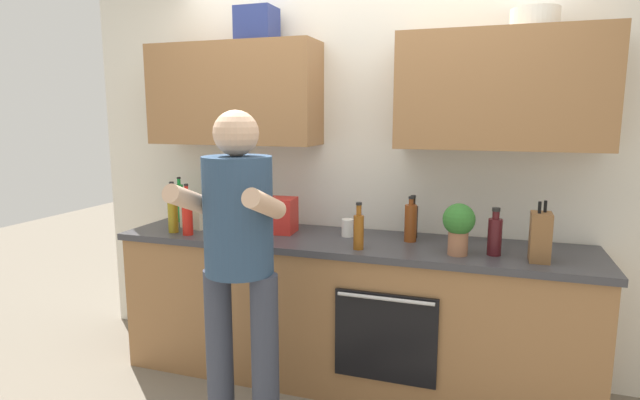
{
  "coord_description": "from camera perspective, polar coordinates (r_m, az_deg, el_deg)",
  "views": [
    {
      "loc": [
        0.79,
        -2.88,
        1.64
      ],
      "look_at": [
        -0.14,
        -0.1,
        1.15
      ],
      "focal_mm": 28.52,
      "sensor_mm": 36.0,
      "label": 1
    }
  ],
  "objects": [
    {
      "name": "counter",
      "position": [
        3.21,
        3.02,
        -12.24
      ],
      "size": [
        2.84,
        0.67,
        0.9
      ],
      "color": "olive",
      "rests_on": "ground"
    },
    {
      "name": "bottle_soy",
      "position": [
        3.15,
        10.35,
        -2.27
      ],
      "size": [
        0.06,
        0.06,
        0.26
      ],
      "color": "black",
      "rests_on": "counter"
    },
    {
      "name": "bottle_wine",
      "position": [
        2.87,
        19.02,
        -3.76
      ],
      "size": [
        0.07,
        0.07,
        0.26
      ],
      "color": "#471419",
      "rests_on": "counter"
    },
    {
      "name": "cup_coffee",
      "position": [
        3.14,
        3.13,
        -3.14
      ],
      "size": [
        0.08,
        0.08,
        0.11
      ],
      "primitive_type": "cylinder",
      "color": "white",
      "rests_on": "counter"
    },
    {
      "name": "bottle_oil",
      "position": [
        3.36,
        -16.19,
        -1.26
      ],
      "size": [
        0.06,
        0.06,
        0.33
      ],
      "color": "olive",
      "rests_on": "counter"
    },
    {
      "name": "bottle_hotsauce",
      "position": [
        3.27,
        -14.68,
        -1.35
      ],
      "size": [
        0.06,
        0.06,
        0.32
      ],
      "color": "red",
      "rests_on": "counter"
    },
    {
      "name": "bottle_soda",
      "position": [
        3.69,
        -15.46,
        -0.25
      ],
      "size": [
        0.05,
        0.05,
        0.31
      ],
      "color": "#198C33",
      "rests_on": "counter"
    },
    {
      "name": "grocery_bag_rice",
      "position": [
        3.49,
        -13.4,
        -1.3
      ],
      "size": [
        0.23,
        0.22,
        0.21
      ],
      "primitive_type": "cube",
      "rotation": [
        0.0,
        0.0,
        -0.29
      ],
      "color": "beige",
      "rests_on": "counter"
    },
    {
      "name": "bottle_vinegar",
      "position": [
        3.05,
        10.13,
        -2.5
      ],
      "size": [
        0.07,
        0.07,
        0.27
      ],
      "color": "brown",
      "rests_on": "counter"
    },
    {
      "name": "back_wall_unit",
      "position": [
        3.25,
        4.48,
        6.87
      ],
      "size": [
        4.0,
        0.38,
        2.5
      ],
      "color": "silver",
      "rests_on": "ground"
    },
    {
      "name": "knife_block",
      "position": [
        2.83,
        23.48,
        -3.81
      ],
      "size": [
        0.1,
        0.14,
        0.31
      ],
      "color": "brown",
      "rests_on": "counter"
    },
    {
      "name": "ground_plane",
      "position": [
        3.4,
        2.94,
        -19.31
      ],
      "size": [
        12.0,
        12.0,
        0.0
      ],
      "primitive_type": "plane",
      "color": "#756B5B"
    },
    {
      "name": "person_standing",
      "position": [
        2.55,
        -9.11,
        -5.5
      ],
      "size": [
        0.49,
        0.45,
        1.67
      ],
      "color": "#383D4C",
      "rests_on": "ground"
    },
    {
      "name": "bottle_syrup",
      "position": [
        2.83,
        4.35,
        -3.41
      ],
      "size": [
        0.06,
        0.06,
        0.27
      ],
      "color": "#8C4C14",
      "rests_on": "counter"
    },
    {
      "name": "grocery_bag_crisps",
      "position": [
        3.24,
        -4.51,
        -1.72
      ],
      "size": [
        0.2,
        0.19,
        0.22
      ],
      "primitive_type": "cube",
      "rotation": [
        0.0,
        0.0,
        0.07
      ],
      "color": "red",
      "rests_on": "counter"
    },
    {
      "name": "potted_herb",
      "position": [
        2.8,
        15.29,
        -2.68
      ],
      "size": [
        0.17,
        0.17,
        0.28
      ],
      "color": "#9E6647",
      "rests_on": "counter"
    }
  ]
}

